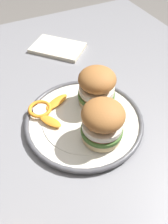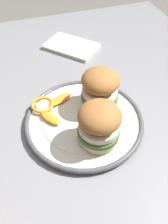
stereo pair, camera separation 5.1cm
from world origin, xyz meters
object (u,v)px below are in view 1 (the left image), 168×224
dining_table (108,151)px  sandwich_half_left (97,87)px  dinner_plate (84,120)px  sandwich_half_right (103,122)px

dining_table → sandwich_half_left: sandwich_half_left is taller
dining_table → dinner_plate: dinner_plate is taller
dinner_plate → sandwich_half_left: 0.09m
sandwich_half_left → sandwich_half_right: same height
dining_table → sandwich_half_left: (0.09, -0.01, 0.16)m
dining_table → sandwich_half_right: size_ratio=10.15×
sandwich_half_right → dining_table: bearing=-68.2°
dinner_plate → sandwich_half_left: sandwich_half_left is taller
sandwich_half_left → dinner_plate: bearing=125.7°
dining_table → dinner_plate: size_ratio=4.48×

